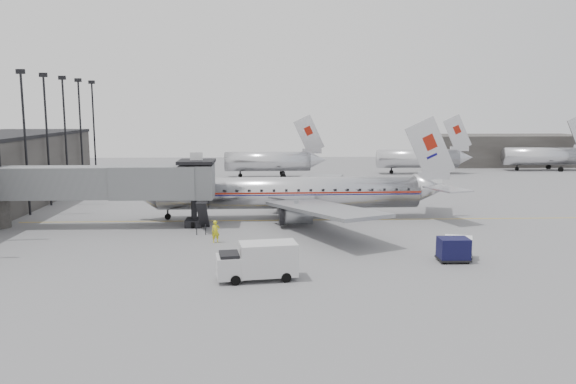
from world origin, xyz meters
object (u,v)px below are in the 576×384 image
at_px(service_van, 258,261).
at_px(baggage_cart_white, 458,247).
at_px(baggage_cart_navy, 453,249).
at_px(airliner, 295,193).
at_px(ramp_worker, 216,232).

distance_m(service_van, baggage_cart_white, 15.86).
relative_size(service_van, baggage_cart_navy, 2.40).
height_order(airliner, ramp_worker, airliner).
distance_m(baggage_cart_white, ramp_worker, 19.68).
bearing_deg(airliner, service_van, -100.76).
distance_m(service_van, baggage_cart_navy, 14.92).
height_order(baggage_cart_white, ramp_worker, ramp_worker).
distance_m(airliner, ramp_worker, 12.79).
bearing_deg(service_van, ramp_worker, 100.90).
bearing_deg(ramp_worker, baggage_cart_white, -32.64).
bearing_deg(ramp_worker, airliner, 39.20).
xyz_separation_m(service_van, baggage_cart_navy, (14.41, 3.83, -0.35)).
relative_size(airliner, service_van, 6.04).
height_order(baggage_cart_navy, baggage_cart_white, baggage_cart_navy).
bearing_deg(airliner, baggage_cart_navy, -58.68).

